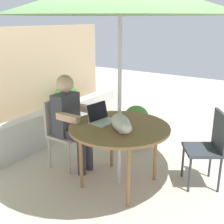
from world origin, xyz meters
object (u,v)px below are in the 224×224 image
Objects in this scene: laptop at (101,116)px; chair_empty at (210,143)px; cat at (121,124)px; patio_table at (119,130)px; potted_plant_near_fence at (67,103)px; chair_occupied at (62,127)px; person_seated at (70,117)px; potted_plant_by_chair at (136,122)px.

chair_empty is at bearing -63.65° from laptop.
cat is (-0.69, 0.78, 0.29)m from chair_empty.
patio_table is 1.47× the size of potted_plant_near_fence.
cat reaches higher than chair_occupied.
person_seated is 1.59× the size of potted_plant_near_fence.
potted_plant_by_chair is at bearing 5.68° from laptop.
potted_plant_by_chair is at bearing -18.65° from person_seated.
chair_empty reaches higher than potted_plant_near_fence.
chair_empty is at bearing -101.88° from potted_plant_near_fence.
cat is 2.36m from potted_plant_near_fence.
chair_empty is at bearing -111.80° from potted_plant_by_chair.
potted_plant_near_fence is at bearing 44.14° from person_seated.
chair_occupied is at bearing -140.20° from potted_plant_near_fence.
chair_empty is (0.58, -1.78, 0.00)m from chair_occupied.
person_seated is at bearing 91.00° from laptop.
chair_empty is 1.16× the size of potted_plant_near_fence.
chair_empty is 2.72× the size of laptop.
cat is at bearing -96.55° from chair_occupied.
potted_plant_near_fence is (1.15, 0.96, -0.09)m from chair_occupied.
cat is (-0.11, -0.99, 0.29)m from chair_occupied.
person_seated is at bearing 90.00° from patio_table.
patio_table is at bearing -90.00° from person_seated.
chair_occupied is 1.16× the size of potted_plant_near_fence.
person_seated is at bearing 161.35° from potted_plant_by_chair.
potted_plant_by_chair is (-0.07, -1.48, -0.06)m from potted_plant_near_fence.
chair_occupied is at bearing 90.75° from laptop.
laptop is at bearing 116.35° from chair_empty.
person_seated reaches higher than patio_table.
person_seated is at bearing 82.23° from cat.
laptop is 1.99m from potted_plant_near_fence.
person_seated is (-0.58, 1.62, 0.17)m from chair_empty.
patio_table is at bearing 123.26° from chair_empty.
cat is 0.63× the size of potted_plant_near_fence.
potted_plant_by_chair is (1.08, -0.52, -0.15)m from chair_occupied.
cat reaches higher than potted_plant_near_fence.
person_seated is 1.63m from potted_plant_near_fence.
patio_table is at bearing -90.00° from chair_occupied.
patio_table is 1.78× the size of potted_plant_by_chair.
chair_empty is 0.73× the size of person_seated.
patio_table is 1.18m from potted_plant_by_chair.
laptop is 1.16m from potted_plant_by_chair.
cat is at bearing -139.80° from patio_table.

